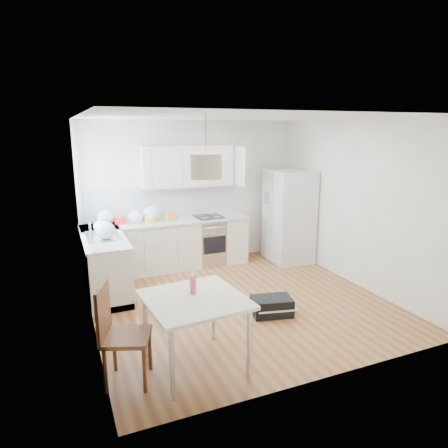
% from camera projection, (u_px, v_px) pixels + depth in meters
% --- Properties ---
extents(floor, '(4.20, 4.20, 0.00)m').
position_uv_depth(floor, '(239.00, 301.00, 6.06)').
color(floor, brown).
rests_on(floor, ground).
extents(ceiling, '(4.20, 4.20, 0.00)m').
position_uv_depth(ceiling, '(240.00, 117.00, 5.43)').
color(ceiling, white).
rests_on(ceiling, wall_back).
extents(wall_back, '(4.20, 0.00, 4.20)m').
position_uv_depth(wall_back, '(193.00, 193.00, 7.63)').
color(wall_back, beige).
rests_on(wall_back, floor).
extents(wall_left, '(0.00, 4.20, 4.20)m').
position_uv_depth(wall_left, '(86.00, 228.00, 4.95)').
color(wall_left, beige).
rests_on(wall_left, floor).
extents(wall_right, '(0.00, 4.20, 4.20)m').
position_uv_depth(wall_right, '(355.00, 204.00, 6.54)').
color(wall_right, beige).
rests_on(wall_right, floor).
extents(window_glassblock, '(0.02, 1.00, 1.00)m').
position_uv_depth(window_glassblock, '(79.00, 184.00, 5.89)').
color(window_glassblock, '#BFE0F9').
rests_on(window_glassblock, wall_left).
extents(cabinets_back, '(3.00, 0.60, 0.88)m').
position_uv_depth(cabinets_back, '(168.00, 246.00, 7.34)').
color(cabinets_back, beige).
rests_on(cabinets_back, floor).
extents(cabinets_left, '(0.60, 1.80, 0.88)m').
position_uv_depth(cabinets_left, '(105.00, 264.00, 6.35)').
color(cabinets_left, beige).
rests_on(cabinets_left, floor).
extents(counter_back, '(3.02, 0.64, 0.04)m').
position_uv_depth(counter_back, '(167.00, 222.00, 7.24)').
color(counter_back, '#A9ACAE').
rests_on(counter_back, cabinets_back).
extents(counter_left, '(0.64, 1.82, 0.04)m').
position_uv_depth(counter_left, '(103.00, 237.00, 6.25)').
color(counter_left, '#A9ACAE').
rests_on(counter_left, cabinets_left).
extents(backsplash_back, '(3.00, 0.01, 0.58)m').
position_uv_depth(backsplash_back, '(163.00, 202.00, 7.43)').
color(backsplash_back, white).
rests_on(backsplash_back, wall_back).
extents(backsplash_left, '(0.01, 1.80, 0.58)m').
position_uv_depth(backsplash_left, '(81.00, 219.00, 6.06)').
color(backsplash_left, white).
rests_on(backsplash_left, wall_left).
extents(upper_cabinets, '(1.70, 0.32, 0.75)m').
position_uv_depth(upper_cabinets, '(188.00, 166.00, 7.30)').
color(upper_cabinets, beige).
rests_on(upper_cabinets, wall_back).
extents(range_oven, '(0.50, 0.61, 0.88)m').
position_uv_depth(range_oven, '(209.00, 241.00, 7.65)').
color(range_oven, '#B2B5B7').
rests_on(range_oven, floor).
extents(sink, '(0.50, 0.80, 0.16)m').
position_uv_depth(sink, '(103.00, 236.00, 6.20)').
color(sink, '#B2B5B7').
rests_on(sink, counter_left).
extents(refrigerator, '(0.89, 0.92, 1.78)m').
position_uv_depth(refrigerator, '(289.00, 216.00, 7.77)').
color(refrigerator, silver).
rests_on(refrigerator, floor).
extents(dining_table, '(1.09, 1.09, 0.80)m').
position_uv_depth(dining_table, '(195.00, 306.00, 4.25)').
color(dining_table, beige).
rests_on(dining_table, floor).
extents(dining_chair, '(0.57, 0.57, 1.06)m').
position_uv_depth(dining_chair, '(127.00, 334.00, 4.02)').
color(dining_chair, '#502818').
rests_on(dining_chair, floor).
extents(drink_bottle, '(0.09, 0.09, 0.24)m').
position_uv_depth(drink_bottle, '(193.00, 283.00, 4.33)').
color(drink_bottle, '#E23E6D').
rests_on(drink_bottle, dining_table).
extents(gym_bag, '(0.61, 0.47, 0.25)m').
position_uv_depth(gym_bag, '(272.00, 306.00, 5.58)').
color(gym_bag, black).
rests_on(gym_bag, floor).
extents(pendant_lamp, '(0.36, 0.36, 0.25)m').
position_uv_depth(pendant_lamp, '(206.00, 166.00, 4.02)').
color(pendant_lamp, beige).
rests_on(pendant_lamp, ceiling).
extents(grocery_bag_a, '(0.30, 0.25, 0.27)m').
position_uv_depth(grocery_bag_a, '(105.00, 218.00, 6.84)').
color(grocery_bag_a, white).
rests_on(grocery_bag_a, counter_back).
extents(grocery_bag_b, '(0.26, 0.22, 0.23)m').
position_uv_depth(grocery_bag_b, '(136.00, 217.00, 7.02)').
color(grocery_bag_b, white).
rests_on(grocery_bag_b, counter_back).
extents(grocery_bag_c, '(0.30, 0.26, 0.27)m').
position_uv_depth(grocery_bag_c, '(151.00, 214.00, 7.17)').
color(grocery_bag_c, white).
rests_on(grocery_bag_c, counter_back).
extents(grocery_bag_d, '(0.20, 0.17, 0.18)m').
position_uv_depth(grocery_bag_d, '(100.00, 226.00, 6.45)').
color(grocery_bag_d, white).
rests_on(grocery_bag_d, counter_back).
extents(grocery_bag_e, '(0.29, 0.25, 0.26)m').
position_uv_depth(grocery_bag_e, '(105.00, 231.00, 6.00)').
color(grocery_bag_e, white).
rests_on(grocery_bag_e, counter_left).
extents(snack_orange, '(0.18, 0.13, 0.11)m').
position_uv_depth(snack_orange, '(172.00, 217.00, 7.24)').
color(snack_orange, orange).
rests_on(snack_orange, counter_back).
extents(snack_yellow, '(0.17, 0.11, 0.11)m').
position_uv_depth(snack_yellow, '(150.00, 220.00, 7.03)').
color(snack_yellow, yellow).
rests_on(snack_yellow, counter_back).
extents(snack_red, '(0.21, 0.20, 0.12)m').
position_uv_depth(snack_red, '(120.00, 221.00, 6.96)').
color(snack_red, red).
rests_on(snack_red, counter_back).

